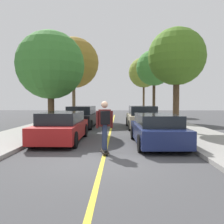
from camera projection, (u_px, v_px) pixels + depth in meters
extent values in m
plane|color=#424244|center=(103.00, 160.00, 7.16)|extent=(80.00, 80.00, 0.00)
cube|color=gold|center=(108.00, 139.00, 11.15)|extent=(0.12, 39.20, 0.01)
cube|color=maroon|center=(62.00, 130.00, 10.40)|extent=(1.76, 4.30, 0.65)
cube|color=black|center=(62.00, 117.00, 10.45)|extent=(1.55, 2.83, 0.48)
cylinder|color=black|center=(74.00, 140.00, 8.94)|extent=(0.22, 0.64, 0.64)
cylinder|color=black|center=(31.00, 140.00, 8.98)|extent=(0.22, 0.64, 0.64)
cylinder|color=black|center=(85.00, 130.00, 11.84)|extent=(0.22, 0.64, 0.64)
cylinder|color=black|center=(52.00, 130.00, 11.88)|extent=(0.22, 0.64, 0.64)
cube|color=black|center=(82.00, 119.00, 16.25)|extent=(1.89, 4.73, 0.74)
cube|color=black|center=(82.00, 110.00, 16.22)|extent=(1.63, 2.92, 0.54)
cylinder|color=black|center=(90.00, 125.00, 14.58)|extent=(0.24, 0.65, 0.64)
cylinder|color=black|center=(64.00, 125.00, 14.67)|extent=(0.24, 0.65, 0.64)
cylinder|color=black|center=(97.00, 121.00, 17.86)|extent=(0.24, 0.65, 0.64)
cylinder|color=black|center=(75.00, 121.00, 17.94)|extent=(0.24, 0.65, 0.64)
cube|color=navy|center=(157.00, 133.00, 9.64)|extent=(1.87, 4.33, 0.64)
cube|color=black|center=(157.00, 120.00, 9.58)|extent=(1.62, 2.78, 0.44)
cylinder|color=black|center=(133.00, 132.00, 11.09)|extent=(0.24, 0.65, 0.64)
cylinder|color=black|center=(168.00, 132.00, 11.09)|extent=(0.24, 0.65, 0.64)
cylinder|color=black|center=(141.00, 143.00, 8.21)|extent=(0.24, 0.65, 0.64)
cylinder|color=black|center=(188.00, 143.00, 8.21)|extent=(0.24, 0.65, 0.64)
cube|color=#BCAD89|center=(142.00, 120.00, 15.66)|extent=(1.87, 4.33, 0.73)
cube|color=black|center=(142.00, 110.00, 15.41)|extent=(1.63, 2.64, 0.57)
cylinder|color=black|center=(128.00, 121.00, 17.14)|extent=(0.23, 0.64, 0.64)
cylinder|color=black|center=(151.00, 121.00, 17.11)|extent=(0.23, 0.64, 0.64)
cylinder|color=black|center=(130.00, 126.00, 14.23)|extent=(0.23, 0.64, 0.64)
cylinder|color=black|center=(158.00, 126.00, 14.21)|extent=(0.23, 0.64, 0.64)
cylinder|color=#4C3823|center=(51.00, 106.00, 14.58)|extent=(0.39, 0.39, 2.65)
sphere|color=#3D7F33|center=(51.00, 65.00, 14.46)|extent=(4.17, 4.17, 4.17)
cylinder|color=brown|center=(74.00, 98.00, 22.09)|extent=(0.30, 0.30, 3.93)
sphere|color=olive|center=(74.00, 63.00, 21.94)|extent=(4.69, 4.69, 4.69)
cylinder|color=#4C3823|center=(176.00, 103.00, 13.14)|extent=(0.34, 0.34, 3.06)
sphere|color=#4C7A23|center=(177.00, 57.00, 13.02)|extent=(3.16, 3.16, 3.16)
cylinder|color=#3D2D1E|center=(154.00, 100.00, 21.25)|extent=(0.26, 0.26, 3.57)
sphere|color=#3D7F33|center=(154.00, 68.00, 21.12)|extent=(3.21, 3.21, 3.21)
cylinder|color=#4C3823|center=(144.00, 99.00, 29.69)|extent=(0.25, 0.25, 4.01)
sphere|color=olive|center=(144.00, 72.00, 29.55)|extent=(3.79, 3.79, 3.79)
cylinder|color=#B2140F|center=(56.00, 123.00, 15.10)|extent=(0.20, 0.20, 0.55)
sphere|color=#B2140F|center=(56.00, 117.00, 15.08)|extent=(0.18, 0.18, 0.18)
cylinder|color=#38383D|center=(53.00, 83.00, 15.38)|extent=(0.12, 0.12, 5.62)
cube|color=#EAE5C6|center=(53.00, 38.00, 15.24)|extent=(0.36, 0.24, 0.20)
cube|color=black|center=(105.00, 151.00, 8.03)|extent=(0.36, 0.87, 0.02)
cylinder|color=beige|center=(101.00, 151.00, 8.35)|extent=(0.03, 0.06, 0.06)
cylinder|color=beige|center=(106.00, 151.00, 8.38)|extent=(0.03, 0.06, 0.06)
cylinder|color=beige|center=(103.00, 155.00, 7.68)|extent=(0.03, 0.06, 0.06)
cylinder|color=beige|center=(109.00, 155.00, 7.71)|extent=(0.03, 0.06, 0.06)
cube|color=#99999E|center=(103.00, 150.00, 8.36)|extent=(0.11, 0.06, 0.02)
cube|color=#99999E|center=(106.00, 154.00, 7.69)|extent=(0.11, 0.06, 0.02)
cube|color=black|center=(104.00, 148.00, 8.24)|extent=(0.14, 0.27, 0.06)
cube|color=black|center=(105.00, 151.00, 7.81)|extent=(0.14, 0.27, 0.06)
cylinder|color=#283351|center=(104.00, 136.00, 8.12)|extent=(0.17, 0.17, 0.84)
cylinder|color=#283351|center=(105.00, 137.00, 7.89)|extent=(0.17, 0.17, 0.84)
cube|color=#511919|center=(105.00, 118.00, 7.98)|extent=(0.43, 0.29, 0.57)
sphere|color=tan|center=(105.00, 105.00, 7.96)|extent=(0.23, 0.23, 0.23)
cylinder|color=#511919|center=(97.00, 120.00, 7.94)|extent=(0.10, 0.10, 0.58)
cylinder|color=#511919|center=(112.00, 119.00, 8.02)|extent=(0.10, 0.10, 0.58)
cube|color=black|center=(105.00, 118.00, 7.78)|extent=(0.33, 0.23, 0.44)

